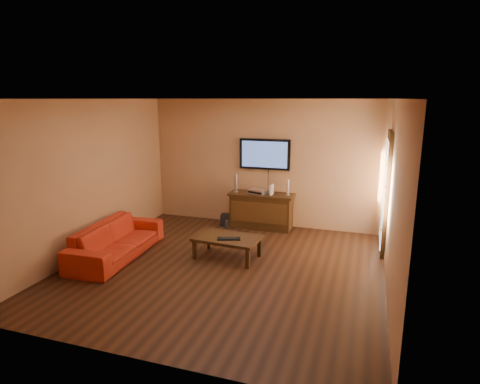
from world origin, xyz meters
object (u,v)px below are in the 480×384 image
at_px(bottle, 227,225).
at_px(keyboard, 229,239).
at_px(television, 265,154).
at_px(av_receiver, 258,191).
at_px(speaker_right, 288,188).
at_px(sofa, 116,235).
at_px(subwoofer, 226,220).
at_px(coffee_table, 227,240).
at_px(media_console, 261,210).
at_px(game_console, 272,190).
at_px(speaker_left, 236,184).

relative_size(bottle, keyboard, 0.47).
height_order(television, av_receiver, television).
distance_m(television, speaker_right, 0.88).
xyz_separation_m(sofa, subwoofer, (1.21, 2.27, -0.28)).
bearing_deg(av_receiver, coffee_table, -72.90).
distance_m(speaker_right, subwoofer, 1.54).
height_order(television, sofa, television).
bearing_deg(media_console, subwoofer, -174.67).
bearing_deg(game_console, av_receiver, -176.05).
distance_m(media_console, speaker_right, 0.76).
relative_size(speaker_right, game_console, 1.53).
xyz_separation_m(coffee_table, speaker_left, (-0.44, 1.79, 0.59)).
xyz_separation_m(television, speaker_right, (0.55, -0.19, -0.66)).
height_order(media_console, subwoofer, media_console).
bearing_deg(av_receiver, bottle, -133.60).
xyz_separation_m(media_console, television, (-0.00, 0.22, 1.18)).
height_order(av_receiver, game_console, game_console).
bearing_deg(television, coffee_table, -93.41).
xyz_separation_m(game_console, bottle, (-0.89, -0.30, -0.76)).
distance_m(television, coffee_table, 2.37).
distance_m(television, bottle, 1.70).
bearing_deg(speaker_left, television, 23.82).
bearing_deg(sofa, subwoofer, -31.25).
relative_size(media_console, bottle, 6.92).
xyz_separation_m(av_receiver, bottle, (-0.60, -0.31, -0.70)).
height_order(speaker_left, bottle, speaker_left).
bearing_deg(bottle, sofa, -122.98).
xyz_separation_m(coffee_table, keyboard, (0.07, -0.09, 0.06)).
relative_size(television, bottle, 5.54).
xyz_separation_m(television, bottle, (-0.67, -0.54, -1.46)).
height_order(sofa, av_receiver, av_receiver).
height_order(sofa, keyboard, sofa).
bearing_deg(av_receiver, media_console, 29.76).
bearing_deg(subwoofer, sofa, -128.36).
relative_size(media_console, coffee_table, 1.18).
bearing_deg(television, speaker_left, -156.18).
height_order(game_console, keyboard, game_console).
bearing_deg(subwoofer, keyboard, -79.19).
height_order(television, speaker_left, television).
bearing_deg(subwoofer, coffee_table, -80.02).
distance_m(sofa, keyboard, 1.97).
bearing_deg(bottle, speaker_left, 70.35).
bearing_deg(subwoofer, speaker_left, 1.49).
xyz_separation_m(speaker_left, keyboard, (0.50, -1.88, -0.53)).
bearing_deg(sofa, coffee_table, -77.28).
xyz_separation_m(speaker_left, game_console, (0.78, 0.01, -0.07)).
distance_m(coffee_table, sofa, 1.93).
relative_size(coffee_table, bottle, 5.88).
bearing_deg(bottle, media_console, 26.07).
relative_size(coffee_table, subwoofer, 4.91).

